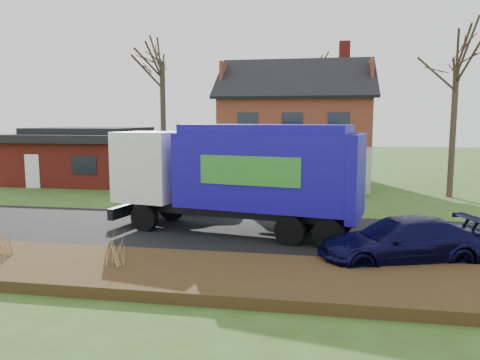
# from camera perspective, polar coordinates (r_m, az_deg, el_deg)

# --- Properties ---
(ground) EXTENTS (120.00, 120.00, 0.00)m
(ground) POSITION_cam_1_polar(r_m,az_deg,el_deg) (17.84, -2.47, -6.38)
(ground) COLOR #334C19
(ground) RESTS_ON ground
(road) EXTENTS (80.00, 7.00, 0.02)m
(road) POSITION_cam_1_polar(r_m,az_deg,el_deg) (17.84, -2.47, -6.35)
(road) COLOR black
(road) RESTS_ON ground
(mulch_verge) EXTENTS (80.00, 3.50, 0.30)m
(mulch_verge) POSITION_cam_1_polar(r_m,az_deg,el_deg) (12.88, -7.72, -11.20)
(mulch_verge) COLOR black
(mulch_verge) RESTS_ON ground
(main_house) EXTENTS (12.95, 8.95, 9.26)m
(main_house) POSITION_cam_1_polar(r_m,az_deg,el_deg) (30.91, 5.89, 6.95)
(main_house) COLOR beige
(main_house) RESTS_ON ground
(ranch_house) EXTENTS (9.80, 8.20, 3.70)m
(ranch_house) POSITION_cam_1_polar(r_m,az_deg,el_deg) (33.91, -17.69, 2.93)
(ranch_house) COLOR maroon
(ranch_house) RESTS_ON ground
(garbage_truck) EXTENTS (9.79, 4.29, 4.06)m
(garbage_truck) POSITION_cam_1_polar(r_m,az_deg,el_deg) (17.36, -0.10, 1.10)
(garbage_truck) COLOR black
(garbage_truck) RESTS_ON ground
(silver_sedan) EXTENTS (4.58, 1.70, 1.49)m
(silver_sedan) POSITION_cam_1_polar(r_m,az_deg,el_deg) (21.64, -6.27, -1.96)
(silver_sedan) COLOR #9FA2A7
(silver_sedan) RESTS_ON ground
(navy_wagon) EXTENTS (5.26, 3.43, 1.42)m
(navy_wagon) POSITION_cam_1_polar(r_m,az_deg,el_deg) (14.49, 19.02, -7.14)
(navy_wagon) COLOR black
(navy_wagon) RESTS_ON ground
(tree_front_west) EXTENTS (3.58, 3.58, 10.64)m
(tree_front_west) POSITION_cam_1_polar(r_m,az_deg,el_deg) (29.07, -9.54, 16.24)
(tree_front_west) COLOR #382E21
(tree_front_west) RESTS_ON ground
(tree_front_east) EXTENTS (3.68, 3.68, 10.21)m
(tree_front_east) POSITION_cam_1_polar(r_m,az_deg,el_deg) (28.25, 25.05, 14.97)
(tree_front_east) COLOR #413327
(tree_front_east) RESTS_ON ground
(tree_back) EXTENTS (3.32, 3.32, 10.51)m
(tree_back) POSITION_cam_1_polar(r_m,az_deg,el_deg) (38.37, 8.48, 14.07)
(tree_back) COLOR #453529
(tree_back) RESTS_ON ground
(grass_clump_west) EXTENTS (0.35, 0.29, 0.93)m
(grass_clump_west) POSITION_cam_1_polar(r_m,az_deg,el_deg) (15.43, -26.68, -6.43)
(grass_clump_west) COLOR #B0804D
(grass_clump_west) RESTS_ON mulch_verge
(grass_clump_mid) EXTENTS (0.34, 0.28, 0.95)m
(grass_clump_mid) POSITION_cam_1_polar(r_m,az_deg,el_deg) (13.27, -14.93, -8.01)
(grass_clump_mid) COLOR tan
(grass_clump_mid) RESTS_ON mulch_verge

